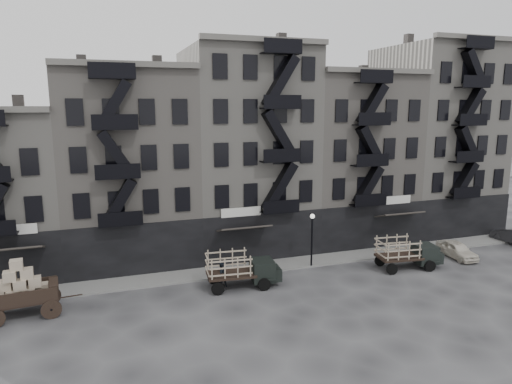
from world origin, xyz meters
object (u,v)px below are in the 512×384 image
object	(u,v)px
pedestrian_mid	(221,275)
car_east	(457,250)
wagon	(20,285)
stake_truck_west	(241,267)
stake_truck_east	(408,251)

from	to	relation	value
pedestrian_mid	car_east	bearing A→B (deg)	164.62
car_east	wagon	bearing A→B (deg)	-176.28
car_east	pedestrian_mid	xyz separation A→B (m)	(-20.06, 0.23, 0.22)
stake_truck_west	stake_truck_east	world-z (taller)	stake_truck_west
stake_truck_west	wagon	bearing A→B (deg)	-174.57
stake_truck_west	car_east	bearing A→B (deg)	5.87
stake_truck_east	car_east	xyz separation A→B (m)	(5.53, 0.83, -0.77)
wagon	stake_truck_west	bearing A→B (deg)	-5.11
car_east	stake_truck_east	bearing A→B (deg)	-168.17
car_east	pedestrian_mid	bearing A→B (deg)	-177.35
stake_truck_west	pedestrian_mid	world-z (taller)	stake_truck_west
stake_truck_east	stake_truck_west	bearing A→B (deg)	-175.95
stake_truck_west	pedestrian_mid	bearing A→B (deg)	167.41
stake_truck_west	stake_truck_east	size ratio (longest dim) A/B	1.01
stake_truck_west	car_east	world-z (taller)	stake_truck_west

